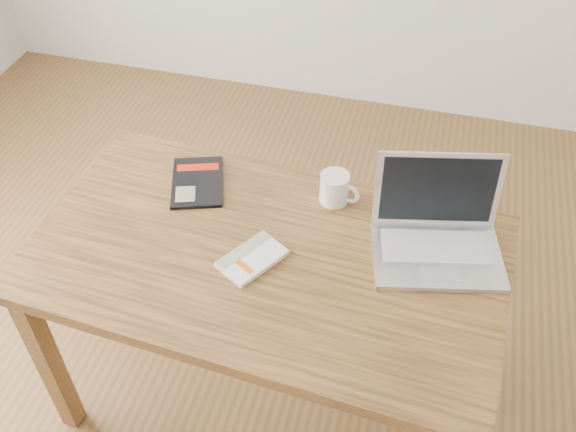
% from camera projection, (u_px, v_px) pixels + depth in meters
% --- Properties ---
extents(room, '(4.04, 4.04, 2.70)m').
position_uv_depth(room, '(143.00, 59.00, 1.42)').
color(room, brown).
rests_on(room, ground).
extents(desk, '(1.40, 0.87, 0.75)m').
position_uv_depth(desk, '(266.00, 273.00, 1.89)').
color(desk, brown).
rests_on(desk, ground).
extents(white_guidebook, '(0.19, 0.22, 0.02)m').
position_uv_depth(white_guidebook, '(252.00, 259.00, 1.80)').
color(white_guidebook, beige).
rests_on(white_guidebook, desk).
extents(black_guidebook, '(0.23, 0.28, 0.01)m').
position_uv_depth(black_guidebook, '(197.00, 182.00, 2.04)').
color(black_guidebook, black).
rests_on(black_guidebook, desk).
extents(laptop, '(0.41, 0.36, 0.25)m').
position_uv_depth(laptop, '(437.00, 232.00, 1.81)').
color(laptop, silver).
rests_on(laptop, desk).
extents(coffee_mug, '(0.13, 0.09, 0.10)m').
position_uv_depth(coffee_mug, '(335.00, 188.00, 1.95)').
color(coffee_mug, white).
rests_on(coffee_mug, desk).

